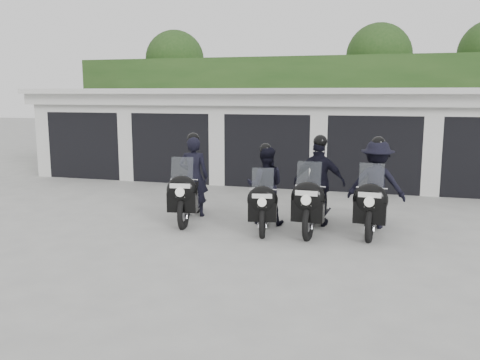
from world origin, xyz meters
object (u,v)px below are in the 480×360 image
(police_bike_b, at_px, (265,191))
(police_bike_c, at_px, (317,188))
(police_bike_a, at_px, (191,185))
(police_bike_d, at_px, (375,189))

(police_bike_b, distance_m, police_bike_c, 1.11)
(police_bike_a, height_order, police_bike_d, police_bike_d)
(police_bike_a, distance_m, police_bike_d, 4.02)
(police_bike_c, bearing_deg, police_bike_b, -167.35)
(police_bike_a, height_order, police_bike_b, police_bike_a)
(police_bike_a, bearing_deg, police_bike_b, -13.81)
(police_bike_c, xyz_separation_m, police_bike_d, (1.18, 0.20, -0.00))
(police_bike_a, distance_m, police_bike_c, 2.83)
(police_bike_d, bearing_deg, police_bike_c, -165.81)
(police_bike_c, relative_size, police_bike_d, 1.01)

